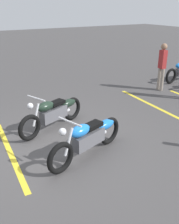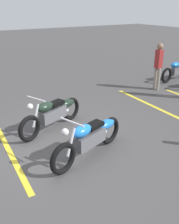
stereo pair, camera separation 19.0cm
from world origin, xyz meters
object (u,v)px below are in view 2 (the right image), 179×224
motorcycle_row_right (178,70)px  bystander_secondary (158,64)px  motorcycle_dark_foreground (53,113)px  motorcycle_bright_foreground (90,137)px

motorcycle_row_right → bystander_secondary: (-1.85, -0.50, 0.55)m
motorcycle_dark_foreground → bystander_secondary: size_ratio=1.18×
motorcycle_row_right → bystander_secondary: bystander_secondary is taller
motorcycle_dark_foreground → motorcycle_row_right: size_ratio=0.97×
bystander_secondary → motorcycle_bright_foreground: bearing=34.1°
motorcycle_bright_foreground → motorcycle_row_right: motorcycle_bright_foreground is taller
motorcycle_bright_foreground → bystander_secondary: (4.79, 2.65, 0.54)m
motorcycle_dark_foreground → bystander_secondary: bearing=170.2°
motorcycle_bright_foreground → motorcycle_row_right: bearing=-172.2°
motorcycle_row_right → bystander_secondary: 1.99m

